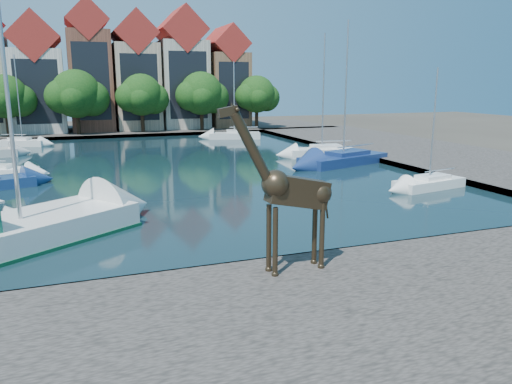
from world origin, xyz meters
TOP-DOWN VIEW (x-y plane):
  - ground at (0.00, 0.00)m, footprint 160.00×160.00m
  - water_basin at (0.00, 24.00)m, footprint 38.00×50.00m
  - near_quay at (0.00, -7.00)m, footprint 50.00×14.00m
  - far_quay at (0.00, 56.00)m, footprint 60.00×16.00m
  - right_quay at (25.00, 24.00)m, footprint 14.00×52.00m
  - townhouse_west_inner at (-10.50, 55.99)m, footprint 6.43×9.18m
  - townhouse_center at (-4.00, 55.99)m, footprint 5.44×9.18m
  - townhouse_east_inner at (2.00, 55.99)m, footprint 5.94×9.18m
  - townhouse_east_mid at (8.50, 55.99)m, footprint 6.43×9.18m
  - townhouse_east_end at (15.00, 55.99)m, footprint 5.44×9.18m
  - far_tree_west at (-13.91, 50.49)m, footprint 6.76×5.20m
  - far_tree_mid_west at (-5.89, 50.49)m, footprint 7.80×6.00m
  - far_tree_mid_east at (2.10, 50.49)m, footprint 7.02×5.40m
  - far_tree_east at (10.11, 50.49)m, footprint 7.54×5.80m
  - far_tree_far_east at (18.09, 50.49)m, footprint 6.76×5.20m
  - giraffe_statue at (-0.09, -1.52)m, footprint 4.03×0.80m
  - sailboat_left_c at (-12.08, 24.23)m, footprint 5.46×3.50m
  - sailboat_left_e at (-12.00, 43.45)m, footprint 5.20×3.53m
  - sailboat_right_a at (15.00, 9.66)m, footprint 5.31×2.65m
  - sailboat_right_b at (14.68, 20.28)m, footprint 8.71×5.25m
  - sailboat_right_c at (15.00, 24.84)m, footprint 6.43×3.09m
  - sailboat_right_d at (12.00, 42.19)m, footprint 6.58×3.77m

SIDE VIEW (x-z plane):
  - ground at x=0.00m, z-range 0.00..0.00m
  - water_basin at x=0.00m, z-range 0.00..0.08m
  - near_quay at x=0.00m, z-range 0.00..0.50m
  - far_quay at x=0.00m, z-range 0.00..0.50m
  - right_quay at x=25.00m, z-range 0.00..0.50m
  - sailboat_right_a at x=15.00m, z-range -3.33..4.43m
  - sailboat_left_c at x=-12.08m, z-range -4.23..5.39m
  - sailboat_left_e at x=-12.00m, z-range -4.23..5.47m
  - sailboat_right_d at x=12.00m, z-range -3.97..5.29m
  - sailboat_right_b at x=14.68m, z-range -5.20..6.56m
  - sailboat_right_c at x=15.00m, z-range -4.87..6.28m
  - giraffe_statue at x=-0.09m, z-range 0.45..6.20m
  - far_tree_west at x=-13.91m, z-range 1.40..8.76m
  - far_tree_far_east at x=18.09m, z-range 1.40..8.76m
  - far_tree_mid_east at x=2.10m, z-range 1.37..8.89m
  - far_tree_east at x=10.11m, z-range 1.32..9.16m
  - far_tree_mid_west at x=-5.89m, z-range 1.29..9.29m
  - townhouse_east_end at x=15.00m, z-range -0.11..14.32m
  - townhouse_west_inner at x=-10.50m, z-range -0.22..14.92m
  - townhouse_east_inner at x=2.00m, z-range -0.16..15.63m
  - townhouse_east_mid at x=8.50m, z-range -0.22..16.43m
  - townhouse_center at x=-4.00m, z-range -0.10..16.83m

